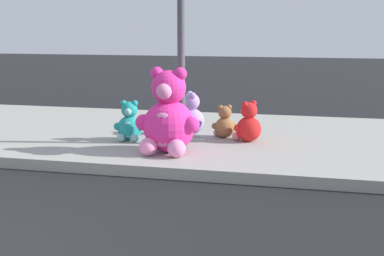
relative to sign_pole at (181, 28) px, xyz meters
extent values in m
cube|color=#9E9B93|center=(-1.00, 0.80, -1.77)|extent=(28.00, 4.40, 0.15)
cylinder|color=#4C4C51|center=(0.00, 0.00, -0.10)|extent=(0.11, 0.11, 3.20)
sphere|color=#F22D93|center=(-0.03, -0.55, -1.34)|extent=(0.72, 0.72, 0.72)
ellipsoid|color=pink|center=(-0.04, -0.81, -1.34)|extent=(0.40, 0.17, 0.47)
sphere|color=#F22D93|center=(-0.03, -0.55, -0.80)|extent=(0.47, 0.47, 0.47)
sphere|color=pink|center=(-0.04, -0.75, -0.83)|extent=(0.22, 0.22, 0.22)
sphere|color=#F22D93|center=(0.13, -0.55, -0.61)|extent=(0.18, 0.18, 0.18)
sphere|color=#F22D93|center=(0.31, -0.65, -1.28)|extent=(0.23, 0.23, 0.23)
sphere|color=pink|center=(0.16, -0.86, -1.57)|extent=(0.25, 0.25, 0.25)
sphere|color=#F22D93|center=(-0.20, -0.54, -0.61)|extent=(0.18, 0.18, 0.18)
sphere|color=#F22D93|center=(-0.38, -0.63, -1.28)|extent=(0.23, 0.23, 0.23)
sphere|color=pink|center=(-0.24, -0.85, -1.57)|extent=(0.25, 0.25, 0.25)
sphere|color=teal|center=(-0.84, 0.07, -1.51)|extent=(0.38, 0.38, 0.38)
ellipsoid|color=#7BBFBC|center=(-0.82, -0.06, -1.51)|extent=(0.22, 0.11, 0.25)
sphere|color=teal|center=(-0.84, 0.07, -1.23)|extent=(0.25, 0.25, 0.25)
sphere|color=#7BBFBC|center=(-0.82, -0.03, -1.24)|extent=(0.11, 0.11, 0.11)
sphere|color=teal|center=(-0.75, 0.08, -1.13)|extent=(0.09, 0.09, 0.09)
sphere|color=teal|center=(-0.65, 0.05, -1.48)|extent=(0.12, 0.12, 0.12)
sphere|color=#7BBFBC|center=(-0.71, -0.07, -1.63)|extent=(0.13, 0.13, 0.13)
sphere|color=teal|center=(-0.92, 0.06, -1.13)|extent=(0.09, 0.09, 0.09)
sphere|color=teal|center=(-1.01, 0.00, -1.48)|extent=(0.12, 0.12, 0.12)
sphere|color=#7BBFBC|center=(-0.92, -0.10, -1.63)|extent=(0.13, 0.13, 0.13)
sphere|color=#B28CD8|center=(-0.03, 0.74, -1.49)|extent=(0.43, 0.43, 0.43)
ellipsoid|color=silver|center=(-0.17, 0.67, -1.49)|extent=(0.19, 0.25, 0.28)
sphere|color=#B28CD8|center=(-0.03, 0.74, -1.17)|extent=(0.28, 0.28, 0.28)
sphere|color=silver|center=(-0.14, 0.69, -1.18)|extent=(0.13, 0.13, 0.13)
sphere|color=#B28CD8|center=(0.01, 0.66, -1.06)|extent=(0.11, 0.11, 0.11)
sphere|color=#B28CD8|center=(0.01, 0.54, -1.45)|extent=(0.13, 0.13, 0.13)
sphere|color=silver|center=(-0.14, 0.56, -1.62)|extent=(0.15, 0.15, 0.15)
sphere|color=#B28CD8|center=(-0.08, 0.83, -1.06)|extent=(0.11, 0.11, 0.11)
sphere|color=#B28CD8|center=(-0.17, 0.90, -1.45)|extent=(0.13, 0.13, 0.13)
sphere|color=silver|center=(-0.25, 0.76, -1.62)|extent=(0.15, 0.15, 0.15)
sphere|color=red|center=(0.95, 0.40, -1.51)|extent=(0.38, 0.38, 0.38)
ellipsoid|color=#DB7B7B|center=(0.84, 0.49, -1.51)|extent=(0.20, 0.22, 0.25)
sphere|color=red|center=(0.95, 0.40, -1.22)|extent=(0.25, 0.25, 0.25)
sphere|color=#DB7B7B|center=(0.87, 0.47, -1.24)|extent=(0.11, 0.11, 0.11)
sphere|color=red|center=(0.90, 0.33, -1.12)|extent=(0.10, 0.10, 0.10)
sphere|color=red|center=(0.80, 0.29, -1.48)|extent=(0.12, 0.12, 0.12)
sphere|color=#DB7B7B|center=(0.76, 0.42, -1.63)|extent=(0.13, 0.13, 0.13)
sphere|color=red|center=(1.01, 0.47, -1.12)|extent=(0.10, 0.10, 0.10)
sphere|color=red|center=(1.03, 0.57, -1.48)|extent=(0.12, 0.12, 0.12)
sphere|color=#DB7B7B|center=(0.89, 0.58, -1.63)|extent=(0.13, 0.13, 0.13)
sphere|color=olive|center=(0.54, 0.61, -1.54)|extent=(0.32, 0.32, 0.32)
ellipsoid|color=tan|center=(0.49, 0.71, -1.54)|extent=(0.19, 0.14, 0.21)
sphere|color=olive|center=(0.54, 0.61, -1.30)|extent=(0.21, 0.21, 0.21)
sphere|color=tan|center=(0.50, 0.69, -1.31)|extent=(0.10, 0.10, 0.10)
sphere|color=olive|center=(0.48, 0.57, -1.22)|extent=(0.08, 0.08, 0.08)
sphere|color=olive|center=(0.39, 0.57, -1.51)|extent=(0.10, 0.10, 0.10)
sphere|color=tan|center=(0.40, 0.69, -1.64)|extent=(0.11, 0.11, 0.11)
sphere|color=olive|center=(0.61, 0.64, -1.22)|extent=(0.08, 0.08, 0.08)
sphere|color=olive|center=(0.66, 0.71, -1.51)|extent=(0.10, 0.10, 0.10)
sphere|color=tan|center=(0.56, 0.77, -1.64)|extent=(0.11, 0.11, 0.11)
camera|label=1|loc=(2.02, -7.68, 0.04)|focal=50.98mm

